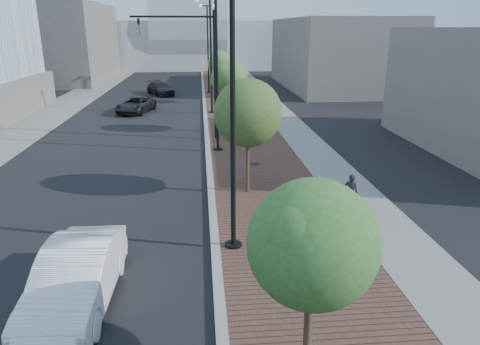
{
  "coord_description": "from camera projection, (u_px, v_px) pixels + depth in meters",
  "views": [
    {
      "loc": [
        -0.35,
        -2.95,
        7.0
      ],
      "look_at": [
        1.0,
        12.0,
        2.0
      ],
      "focal_mm": 32.73,
      "sensor_mm": 36.0,
      "label": 1
    }
  ],
  "objects": [
    {
      "name": "sidewalk",
      "position": [
        240.0,
        101.0,
        43.11
      ],
      "size": [
        7.0,
        140.0,
        0.12
      ],
      "primitive_type": "cube",
      "color": "#4C2D23",
      "rests_on": "ground"
    },
    {
      "name": "concrete_strip",
      "position": [
        267.0,
        101.0,
        43.34
      ],
      "size": [
        2.4,
        140.0,
        0.13
      ],
      "primitive_type": "cube",
      "color": "slate",
      "rests_on": "ground"
    },
    {
      "name": "curb",
      "position": [
        204.0,
        102.0,
        42.81
      ],
      "size": [
        0.3,
        140.0,
        0.14
      ],
      "primitive_type": "cube",
      "color": "gray",
      "rests_on": "ground"
    },
    {
      "name": "west_sidewalk",
      "position": [
        68.0,
        104.0,
        41.7
      ],
      "size": [
        4.0,
        140.0,
        0.12
      ],
      "primitive_type": "cube",
      "color": "slate",
      "rests_on": "ground"
    },
    {
      "name": "white_sedan",
      "position": [
        76.0,
        278.0,
        11.34
      ],
      "size": [
        1.85,
        4.99,
        1.63
      ],
      "primitive_type": "imported",
      "rotation": [
        0.0,
        0.0,
        -0.02
      ],
      "color": "white",
      "rests_on": "ground"
    },
    {
      "name": "dark_car_mid",
      "position": [
        136.0,
        105.0,
        37.53
      ],
      "size": [
        3.37,
        5.23,
        1.34
      ],
      "primitive_type": "imported",
      "rotation": [
        0.0,
        0.0,
        -0.26
      ],
      "color": "black",
      "rests_on": "ground"
    },
    {
      "name": "dark_car_far",
      "position": [
        160.0,
        89.0,
        47.35
      ],
      "size": [
        3.68,
        5.04,
        1.36
      ],
      "primitive_type": "imported",
      "rotation": [
        0.0,
        0.0,
        0.43
      ],
      "color": "black",
      "rests_on": "ground"
    },
    {
      "name": "pedestrian",
      "position": [
        351.0,
        193.0,
        17.33
      ],
      "size": [
        0.66,
        0.55,
        1.54
      ],
      "primitive_type": "imported",
      "rotation": [
        0.0,
        0.0,
        2.75
      ],
      "color": "black",
      "rests_on": "ground"
    },
    {
      "name": "streetlight_1",
      "position": [
        229.0,
        120.0,
        13.15
      ],
      "size": [
        1.44,
        0.56,
        9.21
      ],
      "color": "black",
      "rests_on": "ground"
    },
    {
      "name": "streetlight_2",
      "position": [
        217.0,
        68.0,
        24.35
      ],
      "size": [
        1.72,
        0.56,
        9.28
      ],
      "color": "black",
      "rests_on": "ground"
    },
    {
      "name": "streetlight_3",
      "position": [
        210.0,
        61.0,
        35.83
      ],
      "size": [
        1.44,
        0.56,
        9.21
      ],
      "color": "black",
      "rests_on": "ground"
    },
    {
      "name": "streetlight_4",
      "position": [
        208.0,
        48.0,
        47.03
      ],
      "size": [
        1.72,
        0.56,
        9.28
      ],
      "color": "black",
      "rests_on": "ground"
    },
    {
      "name": "traffic_mast",
      "position": [
        200.0,
        61.0,
        27.05
      ],
      "size": [
        5.09,
        0.2,
        8.0
      ],
      "color": "black",
      "rests_on": "ground"
    },
    {
      "name": "tree_0",
      "position": [
        315.0,
        244.0,
        7.94
      ],
      "size": [
        2.46,
        2.42,
        4.49
      ],
      "color": "#382619",
      "rests_on": "ground"
    },
    {
      "name": "tree_1",
      "position": [
        249.0,
        113.0,
        18.23
      ],
      "size": [
        2.87,
        2.87,
        5.04
      ],
      "color": "#382619",
      "rests_on": "ground"
    },
    {
      "name": "tree_2",
      "position": [
        230.0,
        79.0,
        29.56
      ],
      "size": [
        2.49,
        2.46,
        4.88
      ],
      "color": "#382619",
      "rests_on": "ground"
    },
    {
      "name": "tree_3",
      "position": [
        221.0,
        64.0,
        40.87
      ],
      "size": [
        2.44,
        2.4,
        4.95
      ],
      "color": "#382619",
      "rests_on": "ground"
    },
    {
      "name": "convention_center",
      "position": [
        190.0,
        33.0,
        83.28
      ],
      "size": [
        50.0,
        30.0,
        50.0
      ],
      "color": "#AFB6BA",
      "rests_on": "ground"
    },
    {
      "name": "commercial_block_nw",
      "position": [
        52.0,
        43.0,
        58.44
      ],
      "size": [
        14.0,
        20.0,
        10.0
      ],
      "primitive_type": "cube",
      "color": "#5F5955",
      "rests_on": "ground"
    },
    {
      "name": "commercial_block_ne",
      "position": [
        336.0,
        53.0,
        52.38
      ],
      "size": [
        12.0,
        22.0,
        8.0
      ],
      "primitive_type": "cube",
      "color": "#66605C",
      "rests_on": "ground"
    },
    {
      "name": "utility_cover_1",
      "position": [
        300.0,
        275.0,
        12.75
      ],
      "size": [
        0.5,
        0.5,
        0.02
      ],
      "primitive_type": "cube",
      "color": "black",
      "rests_on": "sidewalk"
    },
    {
      "name": "utility_cover_2",
      "position": [
        254.0,
        164.0,
        23.15
      ],
      "size": [
        0.5,
        0.5,
        0.02
      ],
      "primitive_type": "cube",
      "color": "black",
      "rests_on": "sidewalk"
    }
  ]
}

